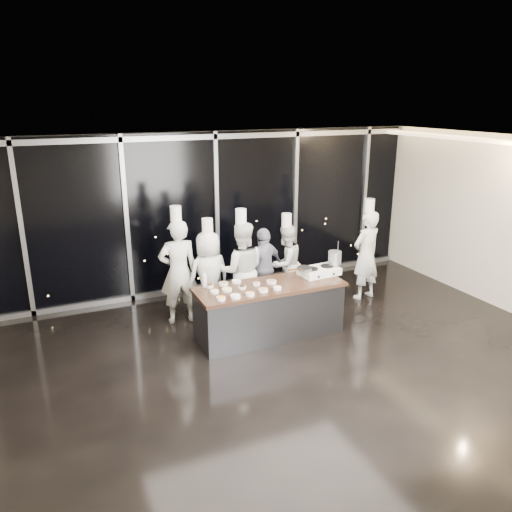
{
  "coord_description": "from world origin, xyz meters",
  "views": [
    {
      "loc": [
        -3.3,
        -5.95,
        3.8
      ],
      "look_at": [
        -0.11,
        1.2,
        1.32
      ],
      "focal_mm": 35.0,
      "sensor_mm": 36.0,
      "label": 1
    }
  ],
  "objects_px": {
    "chef_side": "(366,254)",
    "chef_left": "(209,275)",
    "chef_right": "(286,263)",
    "chef_far_left": "(179,271)",
    "frying_pan": "(304,268)",
    "stock_pot": "(335,258)",
    "guest": "(264,268)",
    "chef_center": "(241,270)",
    "demo_counter": "(269,310)",
    "stove": "(319,271)"
  },
  "relations": [
    {
      "from": "chef_left",
      "to": "chef_far_left",
      "type": "bearing_deg",
      "value": -19.98
    },
    {
      "from": "chef_left",
      "to": "guest",
      "type": "bearing_deg",
      "value": 179.18
    },
    {
      "from": "chef_far_left",
      "to": "stock_pot",
      "type": "bearing_deg",
      "value": 162.18
    },
    {
      "from": "demo_counter",
      "to": "chef_right",
      "type": "xyz_separation_m",
      "value": [
        0.94,
        1.23,
        0.32
      ]
    },
    {
      "from": "chef_side",
      "to": "demo_counter",
      "type": "bearing_deg",
      "value": 4.64
    },
    {
      "from": "stock_pot",
      "to": "guest",
      "type": "relative_size",
      "value": 0.15
    },
    {
      "from": "stove",
      "to": "chef_side",
      "type": "bearing_deg",
      "value": 20.06
    },
    {
      "from": "chef_left",
      "to": "frying_pan",
      "type": "bearing_deg",
      "value": 137.18
    },
    {
      "from": "frying_pan",
      "to": "chef_far_left",
      "type": "relative_size",
      "value": 0.22
    },
    {
      "from": "stock_pot",
      "to": "chef_side",
      "type": "height_order",
      "value": "chef_side"
    },
    {
      "from": "chef_side",
      "to": "stove",
      "type": "bearing_deg",
      "value": 11.43
    },
    {
      "from": "stock_pot",
      "to": "chef_left",
      "type": "xyz_separation_m",
      "value": [
        -2.01,
        0.9,
        -0.33
      ]
    },
    {
      "from": "chef_right",
      "to": "chef_side",
      "type": "bearing_deg",
      "value": 141.64
    },
    {
      "from": "chef_far_left",
      "to": "chef_side",
      "type": "relative_size",
      "value": 1.05
    },
    {
      "from": "chef_far_left",
      "to": "chef_right",
      "type": "xyz_separation_m",
      "value": [
        2.14,
        0.08,
        -0.17
      ]
    },
    {
      "from": "stock_pot",
      "to": "chef_side",
      "type": "xyz_separation_m",
      "value": [
        1.12,
        0.6,
        -0.25
      ]
    },
    {
      "from": "demo_counter",
      "to": "chef_left",
      "type": "bearing_deg",
      "value": 123.38
    },
    {
      "from": "chef_far_left",
      "to": "demo_counter",
      "type": "bearing_deg",
      "value": 140.15
    },
    {
      "from": "chef_left",
      "to": "stove",
      "type": "bearing_deg",
      "value": 143.22
    },
    {
      "from": "chef_side",
      "to": "chef_left",
      "type": "bearing_deg",
      "value": -17.74
    },
    {
      "from": "stock_pot",
      "to": "chef_far_left",
      "type": "xyz_separation_m",
      "value": [
        -2.52,
        1.01,
        -0.21
      ]
    },
    {
      "from": "frying_pan",
      "to": "demo_counter",
      "type": "bearing_deg",
      "value": -176.73
    },
    {
      "from": "chef_side",
      "to": "chef_far_left",
      "type": "bearing_deg",
      "value": -18.7
    },
    {
      "from": "frying_pan",
      "to": "chef_left",
      "type": "distance_m",
      "value": 1.69
    },
    {
      "from": "stove",
      "to": "chef_right",
      "type": "relative_size",
      "value": 0.4
    },
    {
      "from": "demo_counter",
      "to": "guest",
      "type": "height_order",
      "value": "guest"
    },
    {
      "from": "stove",
      "to": "chef_side",
      "type": "distance_m",
      "value": 1.58
    },
    {
      "from": "chef_far_left",
      "to": "guest",
      "type": "height_order",
      "value": "chef_far_left"
    },
    {
      "from": "stock_pot",
      "to": "chef_far_left",
      "type": "distance_m",
      "value": 2.73
    },
    {
      "from": "chef_right",
      "to": "demo_counter",
      "type": "bearing_deg",
      "value": 32.46
    },
    {
      "from": "stock_pot",
      "to": "chef_side",
      "type": "bearing_deg",
      "value": 28.32
    },
    {
      "from": "stove",
      "to": "chef_center",
      "type": "distance_m",
      "value": 1.37
    },
    {
      "from": "chef_far_left",
      "to": "chef_right",
      "type": "bearing_deg",
      "value": -173.79
    },
    {
      "from": "stock_pot",
      "to": "guest",
      "type": "distance_m",
      "value": 1.41
    },
    {
      "from": "chef_right",
      "to": "chef_left",
      "type": "bearing_deg",
      "value": -13.58
    },
    {
      "from": "chef_far_left",
      "to": "chef_center",
      "type": "relative_size",
      "value": 1.05
    },
    {
      "from": "chef_far_left",
      "to": "chef_left",
      "type": "bearing_deg",
      "value": 171.87
    },
    {
      "from": "chef_side",
      "to": "guest",
      "type": "bearing_deg",
      "value": -24.78
    },
    {
      "from": "stock_pot",
      "to": "chef_left",
      "type": "relative_size",
      "value": 0.12
    },
    {
      "from": "stock_pot",
      "to": "guest",
      "type": "bearing_deg",
      "value": 129.74
    },
    {
      "from": "frying_pan",
      "to": "chef_right",
      "type": "bearing_deg",
      "value": 73.86
    },
    {
      "from": "chef_center",
      "to": "chef_side",
      "type": "bearing_deg",
      "value": -166.19
    },
    {
      "from": "stock_pot",
      "to": "chef_center",
      "type": "relative_size",
      "value": 0.11
    },
    {
      "from": "chef_center",
      "to": "guest",
      "type": "distance_m",
      "value": 0.67
    },
    {
      "from": "stove",
      "to": "chef_side",
      "type": "relative_size",
      "value": 0.35
    },
    {
      "from": "frying_pan",
      "to": "chef_center",
      "type": "height_order",
      "value": "chef_center"
    },
    {
      "from": "chef_side",
      "to": "chef_right",
      "type": "bearing_deg",
      "value": -30.34
    },
    {
      "from": "guest",
      "to": "chef_right",
      "type": "bearing_deg",
      "value": 161.7
    },
    {
      "from": "chef_far_left",
      "to": "chef_right",
      "type": "height_order",
      "value": "chef_far_left"
    },
    {
      "from": "demo_counter",
      "to": "chef_center",
      "type": "bearing_deg",
      "value": 98.21
    }
  ]
}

